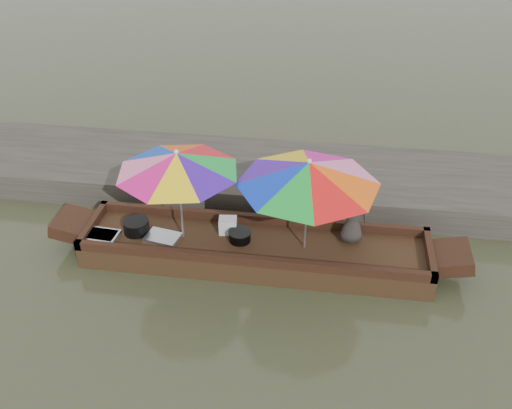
# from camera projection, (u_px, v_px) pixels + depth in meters

# --- Properties ---
(water) EXTENTS (80.00, 80.00, 0.00)m
(water) POSITION_uv_depth(u_px,v_px,m) (255.00, 260.00, 9.13)
(water) COLOR #3A4123
(water) RESTS_ON ground
(dock) EXTENTS (22.00, 2.20, 0.50)m
(dock) POSITION_uv_depth(u_px,v_px,m) (272.00, 177.00, 10.81)
(dock) COLOR #2D2B26
(dock) RESTS_ON ground
(boat_hull) EXTENTS (5.43, 1.20, 0.35)m
(boat_hull) POSITION_uv_depth(u_px,v_px,m) (255.00, 251.00, 9.03)
(boat_hull) COLOR black
(boat_hull) RESTS_ON water
(cooking_pot) EXTENTS (0.41, 0.41, 0.22)m
(cooking_pot) POSITION_uv_depth(u_px,v_px,m) (136.00, 226.00, 9.11)
(cooking_pot) COLOR black
(cooking_pot) RESTS_ON boat_hull
(tray_crayfish) EXTENTS (0.55, 0.40, 0.09)m
(tray_crayfish) POSITION_uv_depth(u_px,v_px,m) (102.00, 236.00, 9.00)
(tray_crayfish) COLOR silver
(tray_crayfish) RESTS_ON boat_hull
(tray_scallop) EXTENTS (0.59, 0.46, 0.06)m
(tray_scallop) POSITION_uv_depth(u_px,v_px,m) (163.00, 237.00, 9.00)
(tray_scallop) COLOR silver
(tray_scallop) RESTS_ON boat_hull
(charcoal_grill) EXTENTS (0.34, 0.34, 0.16)m
(charcoal_grill) POSITION_uv_depth(u_px,v_px,m) (240.00, 236.00, 8.94)
(charcoal_grill) COLOR black
(charcoal_grill) RESTS_ON boat_hull
(supply_bag) EXTENTS (0.30, 0.25, 0.26)m
(supply_bag) POSITION_uv_depth(u_px,v_px,m) (228.00, 225.00, 9.10)
(supply_bag) COLOR silver
(supply_bag) RESTS_ON boat_hull
(vendor) EXTENTS (0.51, 0.37, 0.96)m
(vendor) POSITION_uv_depth(u_px,v_px,m) (353.00, 215.00, 8.72)
(vendor) COLOR #2C2826
(vendor) RESTS_ON boat_hull
(umbrella_bow) EXTENTS (2.20, 2.20, 1.55)m
(umbrella_bow) POSITION_uv_depth(u_px,v_px,m) (180.00, 195.00, 8.65)
(umbrella_bow) COLOR green
(umbrella_bow) RESTS_ON boat_hull
(umbrella_stern) EXTENTS (2.40, 2.40, 1.55)m
(umbrella_stern) POSITION_uv_depth(u_px,v_px,m) (307.00, 205.00, 8.42)
(umbrella_stern) COLOR pink
(umbrella_stern) RESTS_ON boat_hull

